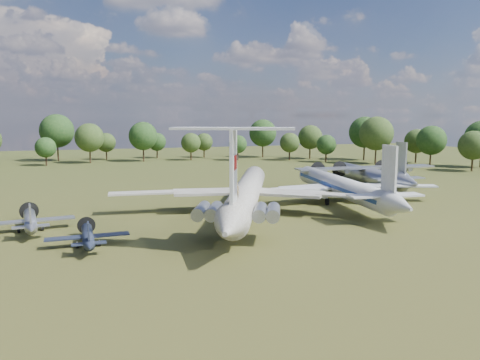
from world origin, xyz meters
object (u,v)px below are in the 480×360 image
object	(u,v)px
an12_transport	(368,178)
small_prop_northwest	(30,223)
il62_airliner	(246,198)
small_prop_west	(88,239)
person_on_il62	(236,190)
tu104_jet	(340,190)

from	to	relation	value
an12_transport	small_prop_northwest	xyz separation A→B (m)	(-61.99, -17.99, -1.12)
il62_airliner	small_prop_northwest	world-z (taller)	il62_airliner
an12_transport	small_prop_west	xyz separation A→B (m)	(-54.76, -27.82, -1.29)
il62_airliner	small_prop_northwest	size ratio (longest dim) A/B	3.64
an12_transport	person_on_il62	bearing A→B (deg)	-137.97
small_prop_northwest	tu104_jet	bearing A→B (deg)	-1.52
small_prop_northwest	an12_transport	bearing A→B (deg)	8.43
person_on_il62	tu104_jet	bearing A→B (deg)	-133.51
il62_airliner	an12_transport	distance (m)	36.44
tu104_jet	small_prop_west	size ratio (longest dim) A/B	3.63
tu104_jet	small_prop_west	xyz separation A→B (m)	(-41.18, -15.12, -1.39)
il62_airliner	an12_transport	world-z (taller)	il62_airliner
il62_airliner	small_prop_west	size ratio (longest dim) A/B	4.28
an12_transport	small_prop_northwest	distance (m)	64.55
person_on_il62	small_prop_northwest	bearing A→B (deg)	-19.62
il62_airliner	tu104_jet	xyz separation A→B (m)	(18.48, 4.62, -0.36)
an12_transport	person_on_il62	world-z (taller)	person_on_il62
an12_transport	small_prop_west	distance (m)	61.44
small_prop_west	person_on_il62	distance (m)	18.03
il62_airliner	person_on_il62	distance (m)	15.51
il62_airliner	tu104_jet	size ratio (longest dim) A/B	1.18
person_on_il62	small_prop_west	bearing A→B (deg)	-2.27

